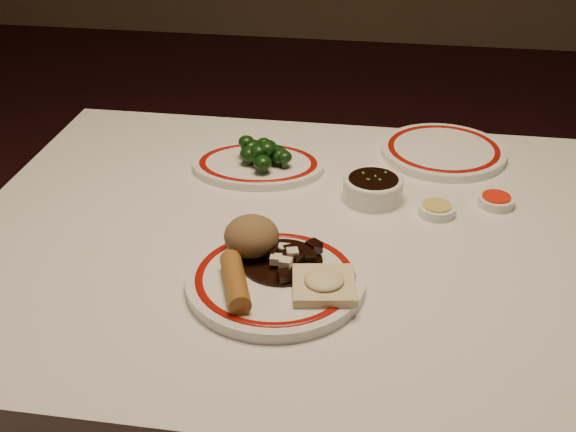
# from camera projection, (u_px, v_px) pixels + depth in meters

# --- Properties ---
(dining_table) EXTENTS (1.20, 0.90, 0.75)m
(dining_table) POSITION_uv_depth(u_px,v_px,m) (321.00, 278.00, 1.24)
(dining_table) COLOR white
(dining_table) RESTS_ON ground
(main_plate) EXTENTS (0.31, 0.31, 0.02)m
(main_plate) POSITION_uv_depth(u_px,v_px,m) (275.00, 280.00, 1.06)
(main_plate) COLOR white
(main_plate) RESTS_ON dining_table
(rice_mound) EXTENTS (0.08, 0.08, 0.06)m
(rice_mound) POSITION_uv_depth(u_px,v_px,m) (252.00, 236.00, 1.09)
(rice_mound) COLOR brown
(rice_mound) RESTS_ON main_plate
(spring_roll) EXTENTS (0.07, 0.12, 0.03)m
(spring_roll) POSITION_uv_depth(u_px,v_px,m) (235.00, 281.00, 1.02)
(spring_roll) COLOR #9D6526
(spring_roll) RESTS_ON main_plate
(fried_wonton) EXTENTS (0.10, 0.10, 0.02)m
(fried_wonton) POSITION_uv_depth(u_px,v_px,m) (324.00, 284.00, 1.02)
(fried_wonton) COLOR beige
(fried_wonton) RESTS_ON main_plate
(stirfry_heap) EXTENTS (0.12, 0.12, 0.03)m
(stirfry_heap) POSITION_uv_depth(u_px,v_px,m) (286.00, 258.00, 1.08)
(stirfry_heap) COLOR black
(stirfry_heap) RESTS_ON main_plate
(broccoli_plate) EXTENTS (0.27, 0.24, 0.02)m
(broccoli_plate) POSITION_uv_depth(u_px,v_px,m) (258.00, 165.00, 1.39)
(broccoli_plate) COLOR white
(broccoli_plate) RESTS_ON dining_table
(broccoli_pile) EXTENTS (0.11, 0.11, 0.05)m
(broccoli_pile) POSITION_uv_depth(u_px,v_px,m) (261.00, 152.00, 1.37)
(broccoli_pile) COLOR #23471C
(broccoli_pile) RESTS_ON broccoli_plate
(soy_bowl) EXTENTS (0.11, 0.11, 0.04)m
(soy_bowl) POSITION_uv_depth(u_px,v_px,m) (373.00, 189.00, 1.28)
(soy_bowl) COLOR white
(soy_bowl) RESTS_ON dining_table
(sweet_sour_dish) EXTENTS (0.06, 0.06, 0.02)m
(sweet_sour_dish) POSITION_uv_depth(u_px,v_px,m) (496.00, 201.00, 1.27)
(sweet_sour_dish) COLOR white
(sweet_sour_dish) RESTS_ON dining_table
(mustard_dish) EXTENTS (0.06, 0.06, 0.02)m
(mustard_dish) POSITION_uv_depth(u_px,v_px,m) (437.00, 209.00, 1.24)
(mustard_dish) COLOR white
(mustard_dish) RESTS_ON dining_table
(far_plate) EXTENTS (0.29, 0.29, 0.02)m
(far_plate) POSITION_uv_depth(u_px,v_px,m) (443.00, 151.00, 1.44)
(far_plate) COLOR white
(far_plate) RESTS_ON dining_table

